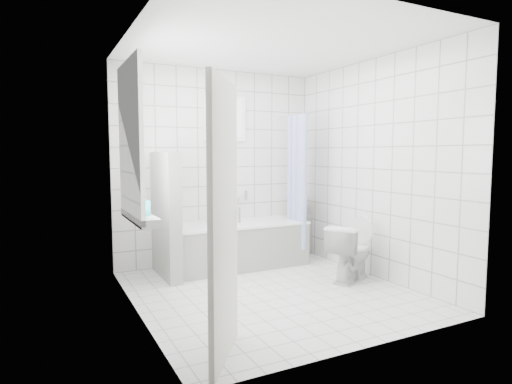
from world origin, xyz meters
TOP-DOWN VIEW (x-y plane):
  - ground at (0.00, 0.00)m, footprint 3.00×3.00m
  - ceiling at (0.00, 0.00)m, footprint 3.00×3.00m
  - wall_back at (0.00, 1.50)m, footprint 2.80×0.02m
  - wall_front at (0.00, -1.50)m, footprint 2.80×0.02m
  - wall_left at (-1.40, 0.00)m, footprint 0.02×3.00m
  - wall_right at (1.40, 0.00)m, footprint 0.02×3.00m
  - window_left at (-1.35, 0.30)m, footprint 0.01×0.90m
  - window_back at (0.10, 1.46)m, footprint 0.50×0.01m
  - window_sill at (-1.31, 0.30)m, footprint 0.18×1.02m
  - door at (-1.02, -1.15)m, footprint 0.49×0.68m
  - bathtub at (0.12, 1.12)m, footprint 1.79×0.77m
  - partition_wall at (-0.84, 1.07)m, footprint 0.15×0.85m
  - tiled_ledge at (1.23, 1.38)m, footprint 0.40×0.24m
  - toilet at (1.03, -0.06)m, footprint 0.75×0.61m
  - curtain_rod at (0.95, 1.10)m, footprint 0.02×0.80m
  - shower_curtain at (0.95, 0.97)m, footprint 0.14×0.48m
  - tub_faucet at (0.22, 1.46)m, footprint 0.18×0.06m
  - sill_bottles at (-1.30, 0.34)m, footprint 0.18×0.61m
  - ledge_bottles at (1.23, 1.35)m, footprint 0.17×0.16m

SIDE VIEW (x-z plane):
  - ground at x=0.00m, z-range 0.00..0.00m
  - tiled_ledge at x=1.23m, z-range 0.00..0.55m
  - bathtub at x=0.12m, z-range 0.00..0.58m
  - toilet at x=1.03m, z-range 0.00..0.67m
  - ledge_bottles at x=1.23m, z-range 0.55..0.79m
  - partition_wall at x=-0.84m, z-range 0.00..1.50m
  - tub_faucet at x=0.22m, z-range 0.82..0.88m
  - window_sill at x=-1.31m, z-range 0.82..0.90m
  - door at x=-1.02m, z-range 0.00..2.00m
  - sill_bottles at x=-1.30m, z-range 0.86..1.17m
  - shower_curtain at x=0.95m, z-range 0.21..1.99m
  - wall_back at x=0.00m, z-range 0.00..2.60m
  - wall_front at x=0.00m, z-range 0.00..2.60m
  - wall_left at x=-1.40m, z-range 0.00..2.60m
  - wall_right at x=1.40m, z-range 0.00..2.60m
  - window_left at x=-1.35m, z-range 0.90..2.30m
  - window_back at x=0.10m, z-range 1.70..2.20m
  - curtain_rod at x=0.95m, z-range 1.99..2.01m
  - ceiling at x=0.00m, z-range 2.60..2.60m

